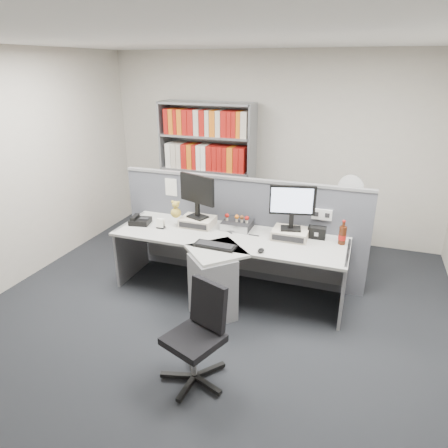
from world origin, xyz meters
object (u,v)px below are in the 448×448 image
at_px(mouse, 261,250).
at_px(desk_calendar, 161,224).
at_px(monitor_right, 292,204).
at_px(desktop_pc, 237,225).
at_px(cola_bottle, 342,235).
at_px(filing_cabinet, 344,240).
at_px(monitor_left, 197,193).
at_px(desk_fan, 350,190).
at_px(desk_phone, 140,221).
at_px(shelving_unit, 208,172).
at_px(speaker, 317,232).
at_px(office_chair, 199,332).
at_px(desk, 222,265).
at_px(keyboard, 215,246).

height_order(mouse, desk_calendar, desk_calendar).
bearing_deg(monitor_right, desktop_pc, 173.16).
relative_size(cola_bottle, filing_cabinet, 0.38).
height_order(monitor_left, desk_fan, monitor_left).
xyz_separation_m(desk_phone, shelving_unit, (0.22, 1.64, 0.22)).
bearing_deg(mouse, desk_phone, 169.81).
bearing_deg(filing_cabinet, desk_phone, -152.79).
xyz_separation_m(cola_bottle, desk_fan, (0.00, 0.99, 0.21)).
relative_size(cola_bottle, desk_fan, 0.50).
height_order(desk_phone, filing_cabinet, desk_phone).
xyz_separation_m(monitor_left, speaker, (1.37, 0.10, -0.34)).
height_order(desk_phone, shelving_unit, shelving_unit).
xyz_separation_m(desktop_pc, office_chair, (0.20, -1.63, -0.31)).
height_order(desk, desk_fan, desk_fan).
bearing_deg(desk, shelving_unit, 115.96).
height_order(desk_calendar, filing_cabinet, desk_calendar).
height_order(mouse, cola_bottle, cola_bottle).
height_order(shelving_unit, office_chair, shelving_unit).
xyz_separation_m(mouse, desk_calendar, (-1.26, 0.24, 0.03)).
distance_m(monitor_right, speaker, 0.44).
bearing_deg(desk, desk_fan, 49.38).
xyz_separation_m(keyboard, mouse, (0.48, 0.04, 0.00)).
relative_size(monitor_left, filing_cabinet, 0.73).
bearing_deg(speaker, filing_cabinet, 73.56).
height_order(monitor_left, monitor_right, monitor_left).
bearing_deg(keyboard, monitor_right, 35.48).
bearing_deg(cola_bottle, desk_calendar, -173.13).
height_order(desktop_pc, filing_cabinet, desktop_pc).
bearing_deg(desk_calendar, cola_bottle, 6.87).
xyz_separation_m(desk, desk_phone, (-1.12, 0.21, 0.30)).
xyz_separation_m(mouse, speaker, (0.48, 0.55, 0.05)).
relative_size(monitor_right, filing_cabinet, 0.71).
relative_size(desk, shelving_unit, 1.30).
relative_size(desktop_pc, desk_fan, 0.62).
height_order(desk, desk_calendar, desk_calendar).
height_order(monitor_left, desk_calendar, monitor_left).
xyz_separation_m(desktop_pc, desk_fan, (1.18, 0.94, 0.27)).
bearing_deg(desk, desk_calendar, 168.69).
bearing_deg(speaker, monitor_right, -160.71).
bearing_deg(office_chair, keyboard, 103.64).
xyz_separation_m(filing_cabinet, office_chair, (-0.98, -2.57, 0.11)).
distance_m(desk_calendar, desk_fan, 2.38).
bearing_deg(desk, desktop_pc, 87.64).
distance_m(desktop_pc, filing_cabinet, 1.56).
height_order(desktop_pc, office_chair, office_chair).
bearing_deg(speaker, desktop_pc, -178.76).
distance_m(monitor_right, desk_calendar, 1.53).
bearing_deg(desk, monitor_left, 139.22).
height_order(filing_cabinet, office_chair, office_chair).
bearing_deg(speaker, office_chair, -113.35).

